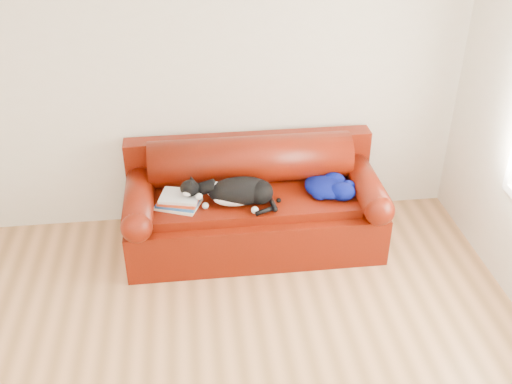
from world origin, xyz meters
TOP-DOWN VIEW (x-y plane):
  - ground at (0.00, 0.00)m, footprint 4.50×4.50m
  - room_shell at (0.12, 0.02)m, footprint 4.52×4.02m
  - sofa_base at (0.40, 1.49)m, footprint 2.10×0.90m
  - sofa_back at (0.40, 1.74)m, footprint 2.10×1.01m
  - book_stack at (-0.21, 1.39)m, footprint 0.40×0.36m
  - cat at (0.26, 1.37)m, footprint 0.70×0.44m
  - blanket at (1.01, 1.43)m, footprint 0.47×0.48m

SIDE VIEW (x-z plane):
  - ground at x=0.00m, z-range 0.00..0.00m
  - sofa_base at x=0.40m, z-range -0.01..0.49m
  - sofa_back at x=0.40m, z-range 0.10..0.98m
  - book_stack at x=-0.21m, z-range 0.50..0.60m
  - blanket at x=1.01m, z-range 0.49..0.63m
  - cat at x=0.26m, z-range 0.47..0.74m
  - room_shell at x=0.12m, z-range 0.36..2.97m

